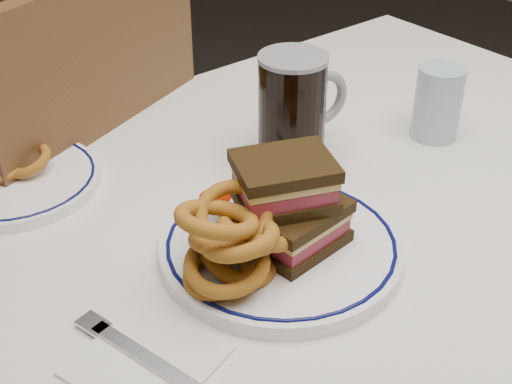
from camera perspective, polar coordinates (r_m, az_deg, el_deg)
dining_table at (r=1.06m, az=4.30°, el=-4.75°), size 1.27×0.87×0.75m
chair_far at (r=1.38m, az=-14.95°, el=-1.32°), size 0.60×0.60×1.00m
main_plate at (r=0.88m, az=2.01°, el=-4.43°), size 0.30×0.30×0.02m
reuben_sandwich at (r=0.84m, az=2.78°, el=-0.94°), size 0.14×0.13×0.12m
onion_rings_main at (r=0.80m, az=-1.87°, el=-4.04°), size 0.14×0.12×0.13m
ketchup_ramekin at (r=0.91m, az=-3.26°, el=-1.09°), size 0.05×0.05×0.03m
beer_mug at (r=1.04m, az=3.05°, el=6.70°), size 0.15×0.10×0.17m
water_glass at (r=1.15m, az=14.34°, el=6.94°), size 0.07×0.07×0.12m
far_plate at (r=1.07m, az=-18.76°, el=0.94°), size 0.24×0.24×0.02m
onion_rings_far at (r=1.06m, az=-18.77°, el=2.03°), size 0.11×0.08×0.04m
napkin_fork at (r=0.76m, az=-8.91°, el=-13.05°), size 0.16×0.18×0.01m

